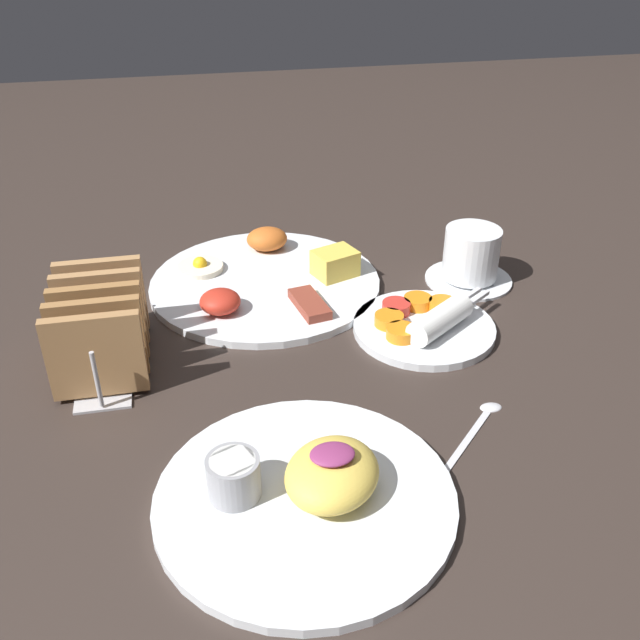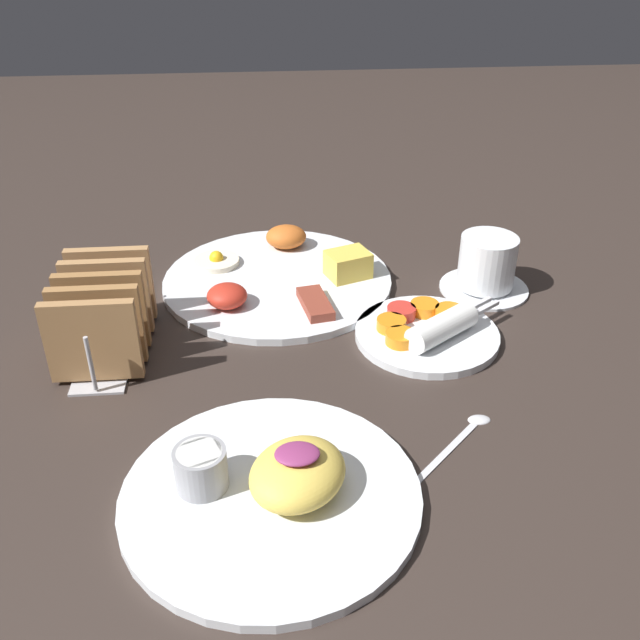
% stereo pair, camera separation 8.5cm
% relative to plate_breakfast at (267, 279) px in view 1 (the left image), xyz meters
% --- Properties ---
extents(ground_plane, '(3.00, 3.00, 0.00)m').
position_rel_plate_breakfast_xyz_m(ground_plane, '(-0.03, -0.19, -0.01)').
color(ground_plane, '#332823').
extents(plate_breakfast, '(0.31, 0.31, 0.05)m').
position_rel_plate_breakfast_xyz_m(plate_breakfast, '(0.00, 0.00, 0.00)').
color(plate_breakfast, white).
rests_on(plate_breakfast, ground_plane).
extents(plate_condiments, '(0.19, 0.18, 0.04)m').
position_rel_plate_breakfast_xyz_m(plate_condiments, '(0.17, -0.16, 0.00)').
color(plate_condiments, white).
rests_on(plate_condiments, ground_plane).
extents(plate_foreground, '(0.27, 0.27, 0.06)m').
position_rel_plate_breakfast_xyz_m(plate_foreground, '(-0.02, -0.41, 0.00)').
color(plate_foreground, white).
rests_on(plate_foreground, ground_plane).
extents(toast_rack, '(0.10, 0.18, 0.10)m').
position_rel_plate_breakfast_xyz_m(toast_rack, '(-0.21, -0.15, 0.04)').
color(toast_rack, '#B7B7BC').
rests_on(toast_rack, ground_plane).
extents(coffee_cup, '(0.12, 0.12, 0.08)m').
position_rel_plate_breakfast_xyz_m(coffee_cup, '(0.28, -0.04, 0.03)').
color(coffee_cup, white).
rests_on(coffee_cup, ground_plane).
extents(teaspoon, '(0.10, 0.10, 0.01)m').
position_rel_plate_breakfast_xyz_m(teaspoon, '(0.17, -0.34, -0.01)').
color(teaspoon, silver).
rests_on(teaspoon, ground_plane).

